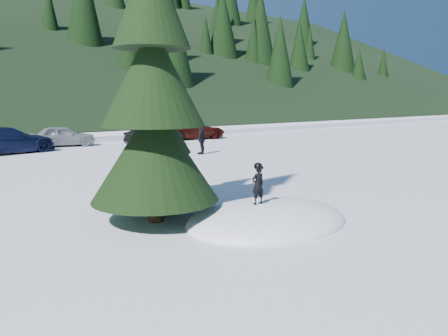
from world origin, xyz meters
TOP-DOWN VIEW (x-y plane):
  - ground at (0.00, 0.00)m, footprint 200.00×200.00m
  - snow_mound at (0.00, 0.00)m, footprint 4.48×3.52m
  - spruce_tall at (-2.20, 1.80)m, footprint 3.20×3.20m
  - spruce_short at (-1.20, 3.20)m, footprint 2.20×2.20m
  - child_skier at (-0.27, 0.08)m, footprint 0.37×0.26m
  - adult_0 at (4.92, 13.19)m, footprint 0.78×0.91m
  - adult_1 at (6.72, 12.16)m, footprint 1.09×0.96m
  - adult_2 at (5.48, 14.75)m, footprint 0.86×1.30m
  - car_3 at (-1.81, 19.28)m, footprint 5.59×3.07m
  - car_4 at (1.99, 21.16)m, footprint 4.31×2.54m
  - car_5 at (7.01, 17.97)m, footprint 4.05×1.70m
  - car_6 at (11.83, 20.23)m, footprint 5.15×2.93m

SIDE VIEW (x-z plane):
  - ground at x=0.00m, z-range 0.00..0.00m
  - snow_mound at x=0.00m, z-range -0.48..0.48m
  - car_5 at x=7.01m, z-range 0.00..1.30m
  - car_6 at x=11.83m, z-range 0.00..1.36m
  - car_4 at x=1.99m, z-range 0.00..1.37m
  - car_3 at x=-1.81m, z-range 0.00..1.54m
  - adult_0 at x=4.92m, z-range 0.00..1.63m
  - adult_1 at x=6.72m, z-range 0.00..1.77m
  - adult_2 at x=5.48m, z-range 0.00..1.87m
  - child_skier at x=-0.27m, z-range 0.48..1.46m
  - spruce_short at x=-1.20m, z-range -0.58..4.79m
  - spruce_tall at x=-2.20m, z-range -0.98..7.62m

